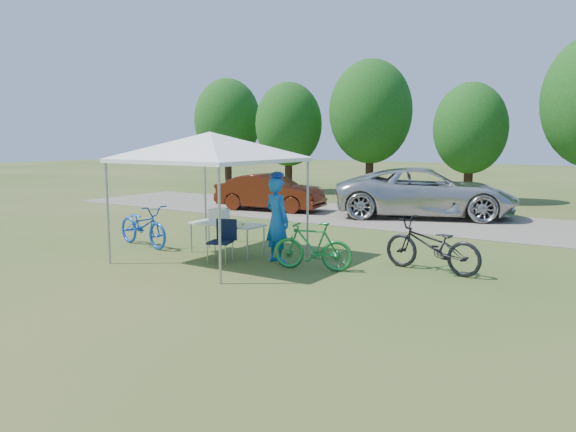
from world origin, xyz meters
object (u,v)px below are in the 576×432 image
object	(u,v)px
folding_table	(227,225)
bike_blue	(143,225)
cyclist	(277,220)
sedan	(270,192)
cooler	(219,216)
minivan	(425,192)
bike_green	(313,246)
folding_chair	(223,237)
bike_dark	(432,245)

from	to	relation	value
folding_table	bike_blue	distance (m)	2.32
cyclist	bike_blue	size ratio (longest dim) A/B	0.93
sedan	folding_table	bearing A→B (deg)	-161.71
cooler	bike_blue	distance (m)	2.12
cooler	minivan	world-z (taller)	minivan
cyclist	sedan	xyz separation A→B (m)	(-5.01, 6.87, -0.23)
bike_blue	sedan	xyz separation A→B (m)	(-1.29, 7.18, 0.16)
cyclist	sedan	size ratio (longest dim) A/B	0.46
bike_blue	cyclist	bearing A→B (deg)	-74.65
cyclist	bike_green	distance (m)	1.08
cooler	folding_chair	bearing A→B (deg)	-44.61
bike_blue	minivan	xyz separation A→B (m)	(3.96, 8.58, 0.32)
bike_green	sedan	world-z (taller)	sedan
folding_table	bike_blue	bearing A→B (deg)	-169.91
folding_table	bike_dark	xyz separation A→B (m)	(4.44, 0.85, -0.13)
bike_green	sedan	bearing A→B (deg)	-155.08
bike_blue	folding_table	bearing A→B (deg)	-69.30
folding_table	cyclist	distance (m)	1.46
sedan	folding_chair	bearing A→B (deg)	-161.21
folding_chair	minivan	distance (m)	8.91
cyclist	sedan	bearing A→B (deg)	-35.47
folding_chair	bike_green	distance (m)	2.03
folding_chair	sedan	world-z (taller)	sedan
folding_chair	minivan	bearing A→B (deg)	64.23
folding_table	sedan	distance (m)	7.65
folding_chair	cooler	size ratio (longest dim) A/B	2.12
folding_table	cyclist	xyz separation A→B (m)	(1.44, -0.10, 0.24)
folding_chair	minivan	size ratio (longest dim) A/B	0.15
bike_blue	folding_chair	bearing A→B (deg)	-84.27
folding_table	cyclist	bearing A→B (deg)	-3.89
folding_chair	bike_blue	distance (m)	2.71
folding_chair	cyclist	size ratio (longest dim) A/B	0.50
folding_table	bike_green	world-z (taller)	bike_green
folding_chair	minivan	world-z (taller)	minivan
cyclist	bike_dark	distance (m)	3.17
cooler	cyclist	bearing A→B (deg)	-3.37
folding_table	bike_dark	bearing A→B (deg)	10.83
bike_dark	folding_chair	bearing A→B (deg)	-62.84
bike_dark	sedan	size ratio (longest dim) A/B	0.51
folding_chair	bike_green	size ratio (longest dim) A/B	0.56
cyclist	minivan	world-z (taller)	cyclist
cooler	bike_green	size ratio (longest dim) A/B	0.26
folding_chair	cooler	bearing A→B (deg)	117.76
folding_table	cooler	world-z (taller)	cooler
sedan	cyclist	bearing A→B (deg)	-153.42
bike_dark	minivan	xyz separation A→B (m)	(-2.76, 7.33, 0.30)
cyclist	minivan	size ratio (longest dim) A/B	0.31
cooler	bike_dark	world-z (taller)	bike_dark
folding_table	cooler	distance (m)	0.30
cyclist	bike_dark	bearing A→B (deg)	-144.07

